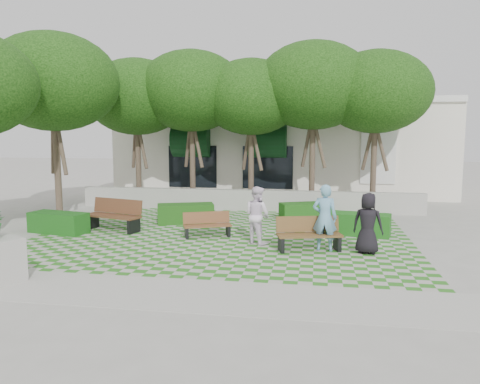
% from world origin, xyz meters
% --- Properties ---
extents(ground, '(90.00, 90.00, 0.00)m').
position_xyz_m(ground, '(0.00, 0.00, 0.00)').
color(ground, gray).
rests_on(ground, ground).
extents(lawn, '(12.00, 12.00, 0.00)m').
position_xyz_m(lawn, '(0.00, 1.00, 0.01)').
color(lawn, '#2B721E').
rests_on(lawn, ground).
extents(sidewalk_south, '(16.00, 2.00, 0.01)m').
position_xyz_m(sidewalk_south, '(0.00, -4.70, 0.01)').
color(sidewalk_south, '#9E9B93').
rests_on(sidewalk_south, ground).
extents(sidewalk_west, '(2.00, 12.00, 0.01)m').
position_xyz_m(sidewalk_west, '(-7.20, 1.00, 0.01)').
color(sidewalk_west, '#9E9B93').
rests_on(sidewalk_west, ground).
extents(retaining_wall, '(15.00, 0.36, 0.90)m').
position_xyz_m(retaining_wall, '(0.00, 6.20, 0.45)').
color(retaining_wall, '#9E9B93').
rests_on(retaining_wall, ground).
extents(bench_east, '(1.94, 1.07, 0.97)m').
position_xyz_m(bench_east, '(2.85, -0.51, 0.47)').
color(bench_east, brown).
rests_on(bench_east, ground).
extents(bench_mid, '(1.61, 1.06, 0.81)m').
position_xyz_m(bench_mid, '(-0.46, 0.73, 0.39)').
color(bench_mid, brown).
rests_on(bench_mid, ground).
extents(bench_west, '(2.18, 1.24, 1.09)m').
position_xyz_m(bench_west, '(-3.89, 1.21, 0.52)').
color(bench_west, '#4F2D1B').
rests_on(bench_west, ground).
extents(hedge_east, '(2.20, 1.26, 0.72)m').
position_xyz_m(hedge_east, '(4.41, 1.84, 0.36)').
color(hedge_east, '#164F15').
rests_on(hedge_east, ground).
extents(hedge_midright, '(2.05, 1.43, 0.67)m').
position_xyz_m(hedge_midright, '(2.60, 4.30, 0.33)').
color(hedge_midright, '#184913').
rests_on(hedge_midright, ground).
extents(hedge_midleft, '(2.23, 1.46, 0.73)m').
position_xyz_m(hedge_midleft, '(-1.80, 2.89, 0.36)').
color(hedge_midleft, '#184612').
rests_on(hedge_midleft, ground).
extents(hedge_west, '(2.11, 1.17, 0.70)m').
position_xyz_m(hedge_west, '(-5.57, 0.51, 0.35)').
color(hedge_west, '#144A13').
rests_on(hedge_west, ground).
extents(person_blue, '(0.75, 0.54, 1.92)m').
position_xyz_m(person_blue, '(3.28, -0.46, 0.96)').
color(person_blue, '#6AA2C2').
rests_on(person_blue, ground).
extents(person_dark, '(0.97, 0.77, 1.72)m').
position_xyz_m(person_dark, '(4.47, -0.58, 0.86)').
color(person_dark, black).
rests_on(person_dark, ground).
extents(person_white, '(1.09, 1.05, 1.76)m').
position_xyz_m(person_white, '(1.26, 0.10, 0.88)').
color(person_white, white).
rests_on(person_white, ground).
extents(tree_row, '(17.70, 13.40, 7.41)m').
position_xyz_m(tree_row, '(-1.86, 5.95, 5.18)').
color(tree_row, '#47382B').
rests_on(tree_row, ground).
extents(building, '(18.00, 8.92, 5.15)m').
position_xyz_m(building, '(0.93, 14.08, 2.52)').
color(building, silver).
rests_on(building, ground).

